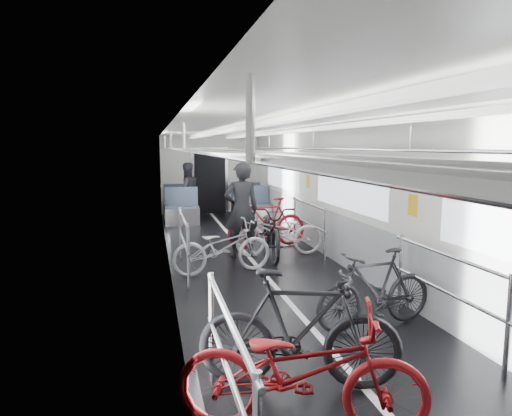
{
  "coord_description": "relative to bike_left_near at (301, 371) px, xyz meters",
  "views": [
    {
      "loc": [
        -1.76,
        -7.16,
        2.1
      ],
      "look_at": [
        0.0,
        0.53,
        1.02
      ],
      "focal_mm": 32.0,
      "sensor_mm": 36.0,
      "label": 1
    }
  ],
  "objects": [
    {
      "name": "car_shell",
      "position": [
        0.74,
        5.97,
        0.65
      ],
      "size": [
        3.02,
        14.01,
        2.41
      ],
      "color": "black",
      "rests_on": "ground"
    },
    {
      "name": "bike_left_near",
      "position": [
        0.0,
        0.0,
        0.0
      ],
      "size": [
        1.94,
        1.22,
        0.96
      ],
      "primitive_type": "imported",
      "rotation": [
        0.0,
        0.0,
        1.22
      ],
      "color": "maroon",
      "rests_on": "floor"
    },
    {
      "name": "bike_left_mid",
      "position": [
        0.19,
        0.6,
        0.05
      ],
      "size": [
        1.84,
        1.0,
        1.06
      ],
      "primitive_type": "imported",
      "rotation": [
        0.0,
        0.0,
        1.27
      ],
      "color": "black",
      "rests_on": "floor"
    },
    {
      "name": "bike_left_far",
      "position": [
        0.08,
        4.34,
        -0.04
      ],
      "size": [
        1.76,
        0.86,
        0.89
      ],
      "primitive_type": "imported",
      "rotation": [
        0.0,
        0.0,
        1.73
      ],
      "color": "#AAA9AE",
      "rests_on": "floor"
    },
    {
      "name": "bike_right_near",
      "position": [
        1.46,
        1.68,
        -0.02
      ],
      "size": [
        1.59,
        0.66,
        0.93
      ],
      "primitive_type": "imported",
      "rotation": [
        0.0,
        0.0,
        -1.42
      ],
      "color": "black",
      "rests_on": "floor"
    },
    {
      "name": "bike_right_mid",
      "position": [
        1.33,
        5.29,
        -0.03
      ],
      "size": [
        1.73,
        0.65,
        0.9
      ],
      "primitive_type": "imported",
      "rotation": [
        0.0,
        0.0,
        -1.6
      ],
      "color": "silver",
      "rests_on": "floor"
    },
    {
      "name": "bike_right_far",
      "position": [
        1.29,
        6.09,
        0.04
      ],
      "size": [
        1.77,
        0.71,
        1.04
      ],
      "primitive_type": "imported",
      "rotation": [
        0.0,
        0.0,
        -1.44
      ],
      "color": "#B01523",
      "rests_on": "floor"
    },
    {
      "name": "bike_aisle",
      "position": [
        1.17,
        5.27,
        0.02
      ],
      "size": [
        0.89,
        1.98,
        1.0
      ],
      "primitive_type": "imported",
      "rotation": [
        0.0,
        0.0,
        -0.12
      ],
      "color": "black",
      "rests_on": "floor"
    },
    {
      "name": "person_standing",
      "position": [
        0.61,
        5.37,
        0.42
      ],
      "size": [
        0.66,
        0.44,
        1.8
      ],
      "primitive_type": "imported",
      "rotation": [
        0.0,
        0.0,
        3.15
      ],
      "color": "black",
      "rests_on": "floor"
    },
    {
      "name": "person_seated",
      "position": [
        -0.05,
        10.12,
        0.33
      ],
      "size": [
        0.96,
        0.85,
        1.63
      ],
      "primitive_type": "imported",
      "rotation": [
        0.0,
        0.0,
        3.49
      ],
      "color": "#292930",
      "rests_on": "floor"
    }
  ]
}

